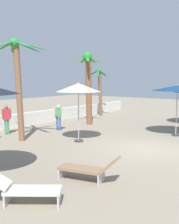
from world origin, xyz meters
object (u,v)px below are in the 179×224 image
Objects in this scene: palm_tree_1 at (88,81)px; guest_0 at (6,116)px; palm_tree_2 at (99,86)px; lounge_chair_0 at (23,188)px; guest_1 at (58,115)px; patio_umbrella_2 at (177,88)px; patio_umbrella_1 at (78,88)px; palm_tree_0 at (17,76)px; lounge_chair_1 at (89,169)px.

palm_tree_1 reaches higher than guest_0.
palm_tree_2 is 16.36m from lounge_chair_0.
guest_0 reaches higher than guest_1.
palm_tree_2 reaches higher than patio_umbrella_2.
guest_0 is (-5.28, 1.62, -1.90)m from palm_tree_1.
patio_umbrella_1 is 0.75× the size of palm_tree_2.
guest_0 is 2.98m from guest_1.
lounge_chair_0 is at bearing -150.09° from palm_tree_1.
palm_tree_0 is 5.97m from palm_tree_1.
patio_umbrella_1 reaches higher than lounge_chair_0.
guest_1 is (5.40, 6.44, 0.53)m from lounge_chair_1.
palm_tree_0 is 2.73× the size of lounge_chair_0.
palm_tree_1 is 3.11× the size of guest_1.
palm_tree_1 is 10.55m from lounge_chair_1.
guest_0 is at bearing 104.04° from patio_umbrella_1.
patio_umbrella_2 is 8.27m from palm_tree_0.
guest_1 is (3.27, 0.46, -2.30)m from palm_tree_0.
patio_umbrella_1 is at bearing 142.30° from patio_umbrella_2.
palm_tree_2 is 2.33× the size of guest_0.
palm_tree_1 is at bearing 37.82° from lounge_chair_1.
lounge_chair_0 is 9.76m from guest_1.
lounge_chair_0 is (-14.22, -7.81, -2.07)m from palm_tree_2.
lounge_chair_1 is 1.28× the size of guest_1.
lounge_chair_1 is at bearing -142.18° from palm_tree_1.
palm_tree_1 is at bearing -17.03° from guest_0.
patio_umbrella_2 is at bearing -43.31° from palm_tree_0.
palm_tree_1 is 5.84m from guest_0.
lounge_chair_1 is 8.43m from guest_1.
lounge_chair_0 is at bearing 170.87° from lounge_chair_1.
palm_tree_0 is 3.00m from guest_0.
palm_tree_2 reaches higher than lounge_chair_1.
palm_tree_2 is (3.92, 1.89, -0.43)m from palm_tree_1.
guest_0 is at bearing 70.62° from palm_tree_0.
palm_tree_2 is at bearing 28.79° from lounge_chair_0.
palm_tree_2 is 7.01m from guest_1.
lounge_chair_0 is 1.10× the size of guest_0.
guest_1 is (7.61, 6.09, 0.52)m from lounge_chair_0.
palm_tree_2 is at bearing 29.20° from patio_umbrella_1.
palm_tree_1 is 3.35m from guest_1.
palm_tree_0 is 1.04× the size of palm_tree_1.
palm_tree_1 is (-0.04, 5.95, 0.35)m from patio_umbrella_2.
palm_tree_0 reaches higher than patio_umbrella_2.
palm_tree_0 reaches higher than palm_tree_2.
patio_umbrella_2 is at bearing -0.13° from lounge_chair_0.
lounge_chair_0 is at bearing -141.33° from guest_1.
palm_tree_1 is 4.37m from palm_tree_2.
palm_tree_0 reaches higher than guest_1.
palm_tree_0 is (-1.74, 2.36, 0.58)m from patio_umbrella_1.
palm_tree_2 reaches higher than guest_1.
patio_umbrella_1 is at bearing -147.74° from palm_tree_1.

